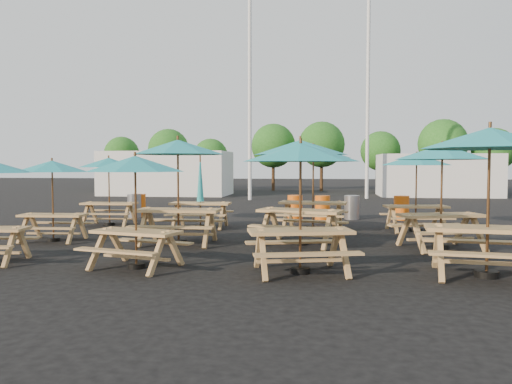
# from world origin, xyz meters

# --- Properties ---
(ground) EXTENTS (120.00, 120.00, 0.00)m
(ground) POSITION_xyz_m (0.00, 0.00, 0.00)
(ground) COLOR black
(ground) RESTS_ON ground
(picnic_unit_1) EXTENTS (1.90, 1.90, 2.03)m
(picnic_unit_1) POSITION_xyz_m (-4.69, -1.61, 1.75)
(picnic_unit_1) COLOR #A27648
(picnic_unit_1) RESTS_ON ground
(picnic_unit_2) EXTENTS (1.99, 1.99, 2.15)m
(picnic_unit_2) POSITION_xyz_m (-4.71, 1.74, 1.86)
(picnic_unit_2) COLOR #A27648
(picnic_unit_2) RESTS_ON ground
(picnic_unit_3) EXTENTS (2.24, 2.24, 2.08)m
(picnic_unit_3) POSITION_xyz_m (-1.42, -4.49, 1.80)
(picnic_unit_3) COLOR #A27648
(picnic_unit_3) RESTS_ON ground
(picnic_unit_4) EXTENTS (2.29, 2.29, 2.52)m
(picnic_unit_4) POSITION_xyz_m (-1.47, -1.62, 2.18)
(picnic_unit_4) COLOR #A27648
(picnic_unit_4) RESTS_ON ground
(picnic_unit_5) EXTENTS (1.83, 1.60, 2.30)m
(picnic_unit_5) POSITION_xyz_m (-1.70, 1.52, 0.94)
(picnic_unit_5) COLOR #A27648
(picnic_unit_5) RESTS_ON ground
(picnic_unit_6) EXTENTS (2.47, 2.47, 2.29)m
(picnic_unit_6) POSITION_xyz_m (1.58, -4.52, 1.98)
(picnic_unit_6) COLOR #A27648
(picnic_unit_6) RESTS_ON ground
(picnic_unit_7) EXTENTS (2.75, 2.75, 2.51)m
(picnic_unit_7) POSITION_xyz_m (1.43, -1.35, 2.17)
(picnic_unit_7) COLOR #A27648
(picnic_unit_7) RESTS_ON ground
(picnic_unit_8) EXTENTS (2.46, 2.46, 2.47)m
(picnic_unit_8) POSITION_xyz_m (1.69, 1.50, 2.14)
(picnic_unit_8) COLOR #A27648
(picnic_unit_8) RESTS_ON ground
(picnic_unit_9) EXTENTS (2.52, 2.52, 2.54)m
(picnic_unit_9) POSITION_xyz_m (4.71, -4.43, 2.19)
(picnic_unit_9) COLOR #A27648
(picnic_unit_9) RESTS_ON ground
(picnic_unit_10) EXTENTS (2.62, 2.62, 2.37)m
(picnic_unit_10) POSITION_xyz_m (4.62, -1.54, 2.05)
(picnic_unit_10) COLOR #A27648
(picnic_unit_10) RESTS_ON ground
(picnic_unit_11) EXTENTS (2.18, 2.18, 2.23)m
(picnic_unit_11) POSITION_xyz_m (4.62, 1.52, 1.92)
(picnic_unit_11) COLOR #A27648
(picnic_unit_11) RESTS_ON ground
(waste_bin_0) EXTENTS (0.52, 0.52, 0.84)m
(waste_bin_0) POSITION_xyz_m (-4.84, 4.23, 0.42)
(waste_bin_0) COLOR gray
(waste_bin_0) RESTS_ON ground
(waste_bin_1) EXTENTS (0.52, 0.52, 0.84)m
(waste_bin_1) POSITION_xyz_m (-4.76, 4.40, 0.42)
(waste_bin_1) COLOR #E25A0D
(waste_bin_1) RESTS_ON ground
(waste_bin_2) EXTENTS (0.52, 0.52, 0.84)m
(waste_bin_2) POSITION_xyz_m (1.00, 4.43, 0.42)
(waste_bin_2) COLOR #E25A0D
(waste_bin_2) RESTS_ON ground
(waste_bin_3) EXTENTS (0.52, 0.52, 0.84)m
(waste_bin_3) POSITION_xyz_m (1.97, 4.29, 0.42)
(waste_bin_3) COLOR #E25A0D
(waste_bin_3) RESTS_ON ground
(waste_bin_4) EXTENTS (0.52, 0.52, 0.84)m
(waste_bin_4) POSITION_xyz_m (2.99, 4.54, 0.42)
(waste_bin_4) COLOR gray
(waste_bin_4) RESTS_ON ground
(waste_bin_5) EXTENTS (0.52, 0.52, 0.84)m
(waste_bin_5) POSITION_xyz_m (4.70, 4.60, 0.42)
(waste_bin_5) COLOR #E25A0D
(waste_bin_5) RESTS_ON ground
(mast_0) EXTENTS (0.20, 0.20, 12.00)m
(mast_0) POSITION_xyz_m (-2.00, 14.00, 6.00)
(mast_0) COLOR silver
(mast_0) RESTS_ON ground
(mast_1) EXTENTS (0.20, 0.20, 12.00)m
(mast_1) POSITION_xyz_m (4.50, 16.00, 6.00)
(mast_1) COLOR silver
(mast_1) RESTS_ON ground
(event_tent_0) EXTENTS (8.00, 4.00, 2.80)m
(event_tent_0) POSITION_xyz_m (-8.00, 18.00, 1.40)
(event_tent_0) COLOR silver
(event_tent_0) RESTS_ON ground
(event_tent_1) EXTENTS (7.00, 4.00, 2.60)m
(event_tent_1) POSITION_xyz_m (9.00, 19.00, 1.30)
(event_tent_1) COLOR silver
(event_tent_1) RESTS_ON ground
(tree_0) EXTENTS (2.80, 2.80, 4.24)m
(tree_0) POSITION_xyz_m (-14.07, 25.25, 2.83)
(tree_0) COLOR #382314
(tree_0) RESTS_ON ground
(tree_1) EXTENTS (3.11, 3.11, 4.72)m
(tree_1) POSITION_xyz_m (-9.74, 23.90, 3.15)
(tree_1) COLOR #382314
(tree_1) RESTS_ON ground
(tree_2) EXTENTS (2.59, 2.59, 3.93)m
(tree_2) POSITION_xyz_m (-6.39, 23.65, 2.62)
(tree_2) COLOR #382314
(tree_2) RESTS_ON ground
(tree_3) EXTENTS (3.36, 3.36, 5.09)m
(tree_3) POSITION_xyz_m (-1.75, 24.72, 3.41)
(tree_3) COLOR #382314
(tree_3) RESTS_ON ground
(tree_4) EXTENTS (3.41, 3.41, 5.17)m
(tree_4) POSITION_xyz_m (1.90, 24.26, 3.46)
(tree_4) COLOR #382314
(tree_4) RESTS_ON ground
(tree_5) EXTENTS (2.94, 2.94, 4.45)m
(tree_5) POSITION_xyz_m (6.22, 24.67, 2.97)
(tree_5) COLOR #382314
(tree_5) RESTS_ON ground
(tree_6) EXTENTS (3.38, 3.38, 5.13)m
(tree_6) POSITION_xyz_m (10.23, 22.90, 3.43)
(tree_6) COLOR #382314
(tree_6) RESTS_ON ground
(tree_7) EXTENTS (2.95, 2.95, 4.48)m
(tree_7) POSITION_xyz_m (13.63, 22.92, 2.99)
(tree_7) COLOR #382314
(tree_7) RESTS_ON ground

